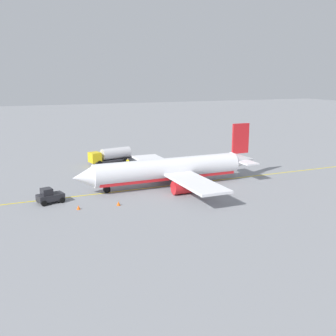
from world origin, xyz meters
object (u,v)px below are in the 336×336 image
(airplane, at_px, (171,170))
(fuel_tanker, at_px, (111,155))
(pushback_tug, at_px, (50,196))
(safety_cone_wingtip, at_px, (118,203))
(refueling_worker, at_px, (128,163))
(safety_cone_nose, at_px, (78,207))

(airplane, height_order, fuel_tanker, airplane)
(pushback_tug, relative_size, safety_cone_wingtip, 6.56)
(refueling_worker, distance_m, safety_cone_wingtip, 24.30)
(pushback_tug, distance_m, refueling_worker, 24.77)
(pushback_tug, bearing_deg, fuel_tanker, -122.82)
(airplane, relative_size, refueling_worker, 18.85)
(fuel_tanker, xyz_separation_m, safety_cone_nose, (11.52, 27.27, -1.43))
(fuel_tanker, bearing_deg, safety_cone_nose, 67.11)
(safety_cone_nose, xyz_separation_m, safety_cone_wingtip, (-5.47, 0.36, 0.02))
(fuel_tanker, distance_m, safety_cone_nose, 29.64)
(refueling_worker, bearing_deg, safety_cone_wingtip, 70.34)
(airplane, distance_m, pushback_tug, 19.66)
(fuel_tanker, bearing_deg, refueling_worker, 114.06)
(pushback_tug, relative_size, refueling_worker, 2.33)
(refueling_worker, relative_size, safety_cone_nose, 3.00)
(safety_cone_nose, distance_m, safety_cone_wingtip, 5.48)
(airplane, bearing_deg, refueling_worker, -80.76)
(safety_cone_nose, bearing_deg, airplane, -157.82)
(safety_cone_nose, bearing_deg, refueling_worker, -121.20)
(refueling_worker, bearing_deg, safety_cone_nose, 58.80)
(airplane, bearing_deg, safety_cone_wingtip, 32.95)
(safety_cone_wingtip, bearing_deg, fuel_tanker, -102.35)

